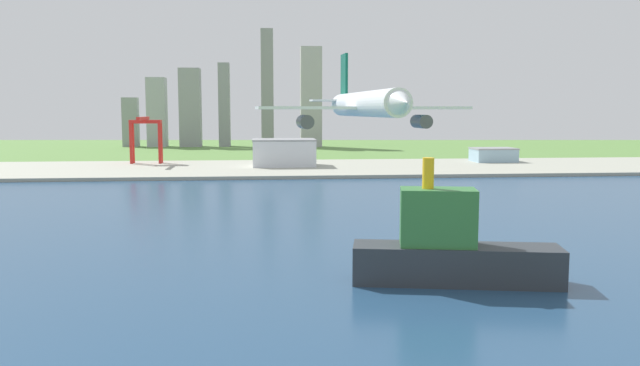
{
  "coord_description": "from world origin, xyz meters",
  "views": [
    {
      "loc": [
        -7.44,
        -8.05,
        46.45
      ],
      "look_at": [
        10.52,
        177.86,
        25.16
      ],
      "focal_mm": 36.02,
      "sensor_mm": 36.0,
      "label": 1
    }
  ],
  "objects": [
    {
      "name": "warehouse_main",
      "position": [
        12.76,
        499.19,
        13.11
      ],
      "size": [
        49.66,
        36.03,
        21.18
      ],
      "color": "silver",
      "rests_on": "industrial_pier"
    },
    {
      "name": "warehouse_annex",
      "position": [
        193.01,
        522.86,
        8.44
      ],
      "size": [
        35.6,
        26.56,
        11.85
      ],
      "color": "#99BCD1",
      "rests_on": "industrial_pier"
    },
    {
      "name": "container_barge",
      "position": [
        43.5,
        156.26,
        9.4
      ],
      "size": [
        56.49,
        23.02,
        33.76
      ],
      "color": "#2D3338",
      "rests_on": "water_bay"
    },
    {
      "name": "airplane_landing",
      "position": [
        11.03,
        101.19,
        47.33
      ],
      "size": [
        37.57,
        44.55,
        14.23
      ],
      "color": "white"
    },
    {
      "name": "industrial_pier",
      "position": [
        0.0,
        490.0,
        1.25
      ],
      "size": [
        840.0,
        140.0,
        2.5
      ],
      "primitive_type": "cube",
      "color": "#A3A594",
      "rests_on": "ground"
    },
    {
      "name": "water_bay",
      "position": [
        0.0,
        240.0,
        0.07
      ],
      "size": [
        840.0,
        360.0,
        0.15
      ],
      "primitive_type": "cube",
      "color": "navy",
      "rests_on": "ground"
    },
    {
      "name": "distant_skyline",
      "position": [
        -49.24,
        819.7,
        54.1
      ],
      "size": [
        251.42,
        43.39,
        149.11
      ],
      "color": "gray",
      "rests_on": "ground"
    },
    {
      "name": "port_crane_red",
      "position": [
        -99.61,
        531.33,
        30.54
      ],
      "size": [
        25.43,
        45.85,
        38.5
      ],
      "color": "red",
      "rests_on": "industrial_pier"
    },
    {
      "name": "ground_plane",
      "position": [
        0.0,
        300.0,
        0.0
      ],
      "size": [
        2400.0,
        2400.0,
        0.0
      ],
      "primitive_type": "plane",
      "color": "#59863F"
    }
  ]
}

